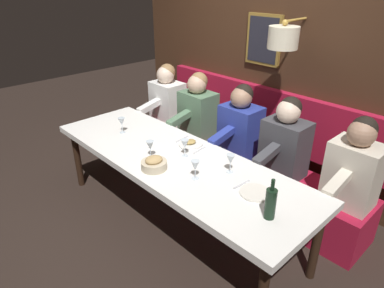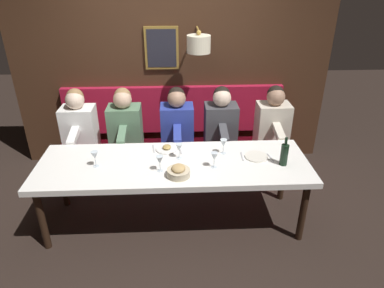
% 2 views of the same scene
% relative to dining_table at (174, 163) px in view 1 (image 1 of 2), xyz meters
% --- Properties ---
extents(ground_plane, '(12.00, 12.00, 0.00)m').
position_rel_dining_table_xyz_m(ground_plane, '(0.00, 0.00, -0.68)').
color(ground_plane, black).
extents(dining_table, '(0.90, 2.75, 0.74)m').
position_rel_dining_table_xyz_m(dining_table, '(0.00, 0.00, 0.00)').
color(dining_table, white).
rests_on(dining_table, ground_plane).
extents(banquette_bench, '(0.52, 2.95, 0.45)m').
position_rel_dining_table_xyz_m(banquette_bench, '(0.89, 0.00, -0.45)').
color(banquette_bench, maroon).
rests_on(banquette_bench, ground_plane).
extents(back_wall_panel, '(0.59, 4.15, 2.90)m').
position_rel_dining_table_xyz_m(back_wall_panel, '(1.46, -0.00, 0.68)').
color(back_wall_panel, '#422819').
rests_on(back_wall_panel, ground_plane).
extents(diner_nearest, '(0.60, 0.40, 0.79)m').
position_rel_dining_table_xyz_m(diner_nearest, '(0.88, -1.24, 0.14)').
color(diner_nearest, beige).
rests_on(diner_nearest, banquette_bench).
extents(diner_near, '(0.60, 0.40, 0.79)m').
position_rel_dining_table_xyz_m(diner_near, '(0.88, -0.59, 0.14)').
color(diner_near, '#3D3D42').
rests_on(diner_near, banquette_bench).
extents(diner_middle, '(0.60, 0.40, 0.79)m').
position_rel_dining_table_xyz_m(diner_middle, '(0.88, -0.05, 0.14)').
color(diner_middle, '#283893').
rests_on(diner_middle, banquette_bench).
extents(diner_far, '(0.60, 0.40, 0.79)m').
position_rel_dining_table_xyz_m(diner_far, '(0.88, 0.59, 0.14)').
color(diner_far, '#567A5B').
rests_on(diner_far, banquette_bench).
extents(diner_farthest, '(0.60, 0.40, 0.79)m').
position_rel_dining_table_xyz_m(diner_farthest, '(0.88, 1.15, 0.14)').
color(diner_farthest, white).
rests_on(diner_farthest, banquette_bench).
extents(place_setting_0, '(0.24, 0.32, 0.05)m').
position_rel_dining_table_xyz_m(place_setting_0, '(0.28, 0.07, 0.08)').
color(place_setting_0, white).
rests_on(place_setting_0, dining_table).
extents(place_setting_1, '(0.24, 0.32, 0.01)m').
position_rel_dining_table_xyz_m(place_setting_1, '(0.07, -0.86, 0.07)').
color(place_setting_1, silver).
rests_on(place_setting_1, dining_table).
extents(wine_glass_0, '(0.07, 0.07, 0.16)m').
position_rel_dining_table_xyz_m(wine_glass_0, '(0.17, -0.53, 0.18)').
color(wine_glass_0, silver).
rests_on(wine_glass_0, dining_table).
extents(wine_glass_1, '(0.07, 0.07, 0.16)m').
position_rel_dining_table_xyz_m(wine_glass_1, '(0.09, -0.06, 0.18)').
color(wine_glass_1, silver).
rests_on(wine_glass_1, dining_table).
extents(wine_glass_2, '(0.07, 0.07, 0.16)m').
position_rel_dining_table_xyz_m(wine_glass_2, '(-0.11, -0.40, 0.18)').
color(wine_glass_2, silver).
rests_on(wine_glass_2, dining_table).
extents(wine_glass_3, '(0.07, 0.07, 0.16)m').
position_rel_dining_table_xyz_m(wine_glass_3, '(-0.04, 0.77, 0.18)').
color(wine_glass_3, silver).
rests_on(wine_glass_3, dining_table).
extents(wine_glass_4, '(0.07, 0.07, 0.16)m').
position_rel_dining_table_xyz_m(wine_glass_4, '(-0.16, 0.13, 0.18)').
color(wine_glass_4, silver).
rests_on(wine_glass_4, dining_table).
extents(wine_bottle, '(0.08, 0.08, 0.30)m').
position_rel_dining_table_xyz_m(wine_bottle, '(-0.09, -1.10, 0.18)').
color(wine_bottle, black).
rests_on(wine_bottle, dining_table).
extents(bread_bowl, '(0.22, 0.22, 0.12)m').
position_rel_dining_table_xyz_m(bread_bowl, '(-0.26, -0.05, 0.11)').
color(bread_bowl, beige).
rests_on(bread_bowl, dining_table).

